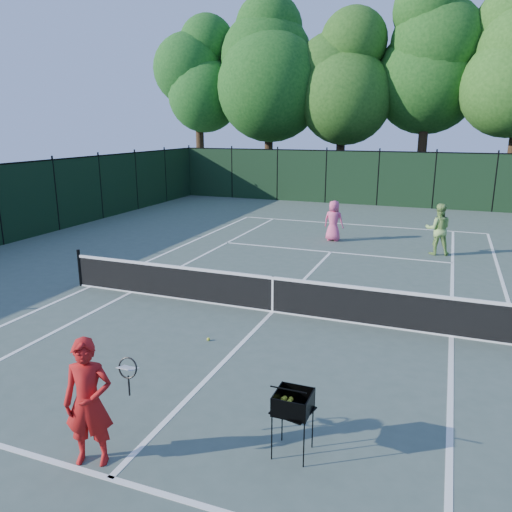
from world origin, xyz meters
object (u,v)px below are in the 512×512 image
(coach, at_px, (89,402))
(loose_ball_midcourt, at_px, (208,339))
(player_green, at_px, (438,229))
(ball_hopper, at_px, (293,403))
(player_pink, at_px, (334,221))

(coach, bearing_deg, loose_ball_midcourt, 73.88)
(coach, distance_m, player_green, 14.20)
(ball_hopper, relative_size, loose_ball_midcourt, 13.82)
(player_pink, relative_size, player_green, 0.88)
(coach, height_order, player_pink, coach)
(coach, relative_size, loose_ball_midcourt, 26.32)
(player_green, height_order, ball_hopper, player_green)
(ball_hopper, bearing_deg, player_pink, 112.44)
(player_pink, bearing_deg, coach, 96.57)
(loose_ball_midcourt, bearing_deg, player_pink, 87.94)
(player_green, relative_size, ball_hopper, 1.93)
(player_green, bearing_deg, ball_hopper, 73.49)
(player_green, height_order, loose_ball_midcourt, player_green)
(player_pink, height_order, loose_ball_midcourt, player_pink)
(player_pink, height_order, ball_hopper, player_pink)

